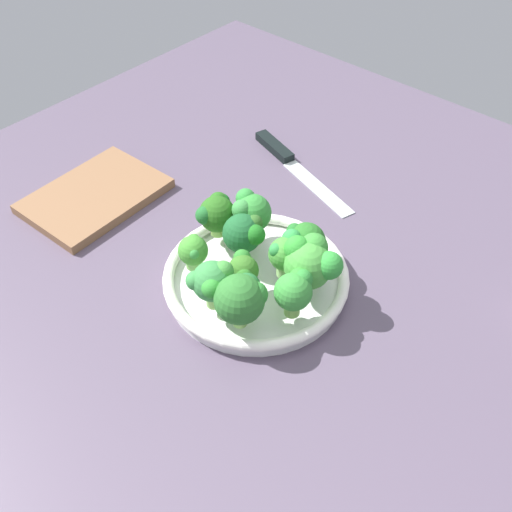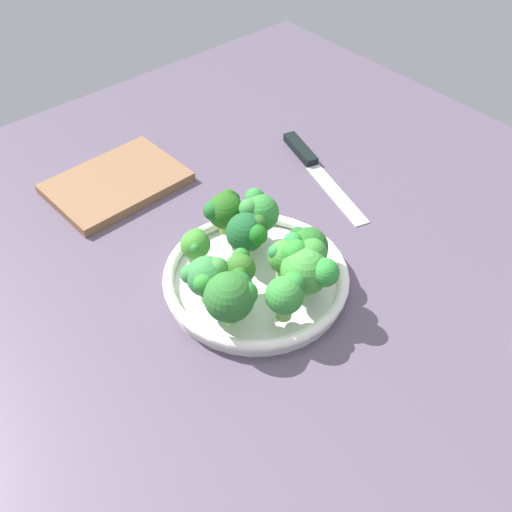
% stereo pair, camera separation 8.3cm
% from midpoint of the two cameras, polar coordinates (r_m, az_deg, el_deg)
% --- Properties ---
extents(ground_plane, '(1.30, 1.30, 0.03)m').
position_cam_midpoint_polar(ground_plane, '(0.87, -2.25, -4.33)').
color(ground_plane, '#53475A').
extents(bowl, '(0.26, 0.26, 0.03)m').
position_cam_midpoint_polar(bowl, '(0.86, -2.76, -2.23)').
color(bowl, white).
rests_on(bowl, ground_plane).
extents(broccoli_floret_0, '(0.06, 0.06, 0.06)m').
position_cam_midpoint_polar(broccoli_floret_0, '(0.84, 1.76, 1.13)').
color(broccoli_floret_0, '#7CBA52').
rests_on(broccoli_floret_0, bowl).
extents(broccoli_floret_1, '(0.07, 0.06, 0.08)m').
position_cam_midpoint_polar(broccoli_floret_1, '(0.76, -4.48, -4.07)').
color(broccoli_floret_1, '#81B356').
rests_on(broccoli_floret_1, bowl).
extents(broccoli_floret_2, '(0.06, 0.06, 0.07)m').
position_cam_midpoint_polar(broccoli_floret_2, '(0.85, -3.91, 1.96)').
color(broccoli_floret_2, '#81B55B').
rests_on(broccoli_floret_2, bowl).
extents(broccoli_floret_3, '(0.04, 0.04, 0.05)m').
position_cam_midpoint_polar(broccoli_floret_3, '(0.85, -8.70, 0.38)').
color(broccoli_floret_3, '#75B758').
rests_on(broccoli_floret_3, bowl).
extents(broccoli_floret_4, '(0.05, 0.05, 0.06)m').
position_cam_midpoint_polar(broccoli_floret_4, '(0.82, -0.09, 0.17)').
color(broccoli_floret_4, '#94C972').
rests_on(broccoli_floret_4, bowl).
extents(broccoli_floret_5, '(0.07, 0.08, 0.08)m').
position_cam_midpoint_polar(broccoli_floret_5, '(0.80, 2.14, -0.67)').
color(broccoli_floret_5, '#7CB45F').
rests_on(broccoli_floret_5, bowl).
extents(broccoli_floret_6, '(0.04, 0.04, 0.05)m').
position_cam_midpoint_polar(broccoli_floret_6, '(0.81, -4.15, -1.52)').
color(broccoli_floret_6, '#A0D469').
rests_on(broccoli_floret_6, bowl).
extents(broccoli_floret_7, '(0.05, 0.05, 0.07)m').
position_cam_midpoint_polar(broccoli_floret_7, '(0.77, 0.53, -3.38)').
color(broccoli_floret_7, '#82BB56').
rests_on(broccoli_floret_7, bowl).
extents(broccoli_floret_8, '(0.06, 0.05, 0.07)m').
position_cam_midpoint_polar(broccoli_floret_8, '(0.78, -7.16, -2.54)').
color(broccoli_floret_8, '#90C764').
rests_on(broccoli_floret_8, bowl).
extents(broccoli_floret_9, '(0.06, 0.06, 0.07)m').
position_cam_midpoint_polar(broccoli_floret_9, '(0.88, -3.21, 4.00)').
color(broccoli_floret_9, '#7FB64E').
rests_on(broccoli_floret_9, bowl).
extents(broccoli_floret_10, '(0.06, 0.05, 0.06)m').
position_cam_midpoint_polar(broccoli_floret_10, '(0.89, -6.38, 3.92)').
color(broccoli_floret_10, '#83B64F').
rests_on(broccoli_floret_10, bowl).
extents(knife, '(0.10, 0.26, 0.01)m').
position_cam_midpoint_polar(knife, '(1.09, 0.93, 8.80)').
color(knife, silver).
rests_on(knife, ground_plane).
extents(cutting_board, '(0.22, 0.16, 0.02)m').
position_cam_midpoint_polar(cutting_board, '(1.05, -17.00, 5.29)').
color(cutting_board, brown).
rests_on(cutting_board, ground_plane).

